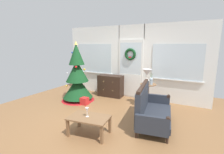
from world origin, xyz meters
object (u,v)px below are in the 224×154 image
wine_glass (87,110)px  coffee_table (89,119)px  table_lamp (147,74)px  flower_vase (151,81)px  christmas_tree (77,79)px  settee_sofa (150,109)px  side_table (148,91)px  gift_box (85,101)px  dresser_cabinet (111,86)px

wine_glass → coffee_table: bearing=4.4°
table_lamp → flower_vase: size_ratio=1.26×
christmas_tree → coffee_table: 2.37m
settee_sofa → side_table: settee_sofa is taller
settee_sofa → coffee_table: (-1.00, -1.09, -0.04)m
coffee_table → gift_box: 1.85m
table_lamp → coffee_table: (-0.57, -2.20, -0.66)m
table_lamp → gift_box: table_lamp is taller
dresser_cabinet → flower_vase: (1.61, -0.47, 0.44)m
gift_box → side_table: bearing=22.6°
dresser_cabinet → table_lamp: size_ratio=2.09×
christmas_tree → flower_vase: christmas_tree is taller
wine_glass → settee_sofa: bearing=46.5°
settee_sofa → coffee_table: settee_sofa is taller
christmas_tree → table_lamp: size_ratio=4.54×
dresser_cabinet → coffee_table: size_ratio=1.02×
side_table → flower_vase: size_ratio=2.05×
flower_vase → table_lamp: bearing=148.0°
christmas_tree → settee_sofa: (2.65, -0.56, -0.35)m
table_lamp → wine_glass: size_ratio=2.26×
dresser_cabinet → table_lamp: (1.45, -0.37, 0.61)m
christmas_tree → coffee_table: christmas_tree is taller
christmas_tree → flower_vase: (2.39, 0.45, 0.10)m
side_table → coffee_table: (-0.63, -2.16, -0.17)m
dresser_cabinet → coffee_table: dresser_cabinet is taller
christmas_tree → dresser_cabinet: 1.25m
dresser_cabinet → table_lamp: bearing=-14.4°
coffee_table → side_table: bearing=73.7°
dresser_cabinet → flower_vase: bearing=-16.4°
christmas_tree → table_lamp: christmas_tree is taller
christmas_tree → gift_box: bearing=-28.1°
table_lamp → christmas_tree: bearing=-166.2°
dresser_cabinet → gift_box: size_ratio=4.02×
table_lamp → gift_box: bearing=-155.6°
dresser_cabinet → wine_glass: dresser_cabinet is taller
flower_vase → gift_box: (-1.92, -0.70, -0.72)m
christmas_tree → side_table: size_ratio=2.78×
christmas_tree → gift_box: 0.81m
gift_box → table_lamp: bearing=24.4°
side_table → gift_box: bearing=-157.4°
settee_sofa → table_lamp: size_ratio=3.77×
table_lamp → dresser_cabinet: bearing=165.6°
dresser_cabinet → wine_glass: (0.83, -2.57, 0.15)m
dresser_cabinet → gift_box: (-0.31, -1.17, -0.28)m
settee_sofa → dresser_cabinet: bearing=141.7°
settee_sofa → coffee_table: size_ratio=1.84×
settee_sofa → table_lamp: (-0.43, 1.11, 0.63)m
settee_sofa → wine_glass: 1.52m
flower_vase → gift_box: 2.17m
side_table → flower_vase: 0.35m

